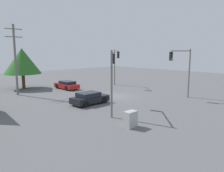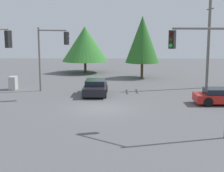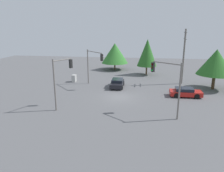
{
  "view_description": "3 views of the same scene",
  "coord_description": "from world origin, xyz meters",
  "px_view_note": "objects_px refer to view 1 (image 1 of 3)",
  "views": [
    {
      "loc": [
        -19.84,
        -19.33,
        5.79
      ],
      "look_at": [
        -1.49,
        -0.62,
        1.58
      ],
      "focal_mm": 35.0,
      "sensor_mm": 36.0,
      "label": 1
    },
    {
      "loc": [
        24.5,
        1.22,
        5.93
      ],
      "look_at": [
        -1.43,
        0.73,
        1.43
      ],
      "focal_mm": 55.0,
      "sensor_mm": 36.0,
      "label": 2
    },
    {
      "loc": [
        28.87,
        3.15,
        9.55
      ],
      "look_at": [
        -1.43,
        -1.15,
        1.17
      ],
      "focal_mm": 35.0,
      "sensor_mm": 36.0,
      "label": 3
    }
  ],
  "objects_px": {
    "traffic_signal_main": "(112,69)",
    "traffic_signal_aux": "(182,65)",
    "sedan_dark": "(90,98)",
    "sedan_red": "(67,85)",
    "traffic_signal_cross": "(116,61)",
    "electrical_cabinet": "(130,119)"
  },
  "relations": [
    {
      "from": "traffic_signal_main",
      "to": "electrical_cabinet",
      "type": "bearing_deg",
      "value": -159.89
    },
    {
      "from": "sedan_red",
      "to": "sedan_dark",
      "type": "bearing_deg",
      "value": -109.51
    },
    {
      "from": "traffic_signal_main",
      "to": "traffic_signal_aux",
      "type": "relative_size",
      "value": 0.97
    },
    {
      "from": "sedan_red",
      "to": "traffic_signal_cross",
      "type": "relative_size",
      "value": 0.71
    },
    {
      "from": "sedan_dark",
      "to": "traffic_signal_aux",
      "type": "xyz_separation_m",
      "value": [
        10.14,
        -5.43,
        3.44
      ]
    },
    {
      "from": "traffic_signal_main",
      "to": "sedan_dark",
      "type": "bearing_deg",
      "value": 41.28
    },
    {
      "from": "sedan_dark",
      "to": "sedan_red",
      "type": "relative_size",
      "value": 0.97
    },
    {
      "from": "traffic_signal_main",
      "to": "traffic_signal_aux",
      "type": "distance_m",
      "value": 10.62
    },
    {
      "from": "traffic_signal_main",
      "to": "traffic_signal_aux",
      "type": "height_order",
      "value": "traffic_signal_aux"
    },
    {
      "from": "sedan_dark",
      "to": "electrical_cabinet",
      "type": "distance_m",
      "value": 8.38
    },
    {
      "from": "traffic_signal_main",
      "to": "traffic_signal_cross",
      "type": "distance_m",
      "value": 15.55
    },
    {
      "from": "sedan_dark",
      "to": "traffic_signal_cross",
      "type": "distance_m",
      "value": 13.3
    },
    {
      "from": "sedan_red",
      "to": "traffic_signal_aux",
      "type": "distance_m",
      "value": 17.17
    },
    {
      "from": "sedan_dark",
      "to": "traffic_signal_cross",
      "type": "height_order",
      "value": "traffic_signal_cross"
    },
    {
      "from": "sedan_red",
      "to": "traffic_signal_cross",
      "type": "distance_m",
      "value": 8.86
    },
    {
      "from": "sedan_dark",
      "to": "electrical_cabinet",
      "type": "height_order",
      "value": "sedan_dark"
    },
    {
      "from": "traffic_signal_main",
      "to": "traffic_signal_cross",
      "type": "bearing_deg",
      "value": -0.03
    },
    {
      "from": "traffic_signal_main",
      "to": "traffic_signal_cross",
      "type": "xyz_separation_m",
      "value": [
        11.34,
        10.65,
        0.07
      ]
    },
    {
      "from": "sedan_dark",
      "to": "sedan_red",
      "type": "bearing_deg",
      "value": 160.49
    },
    {
      "from": "sedan_red",
      "to": "electrical_cabinet",
      "type": "bearing_deg",
      "value": -108.31
    },
    {
      "from": "traffic_signal_cross",
      "to": "traffic_signal_aux",
      "type": "xyz_separation_m",
      "value": [
        -0.82,
        -12.11,
        -0.06
      ]
    },
    {
      "from": "traffic_signal_aux",
      "to": "electrical_cabinet",
      "type": "height_order",
      "value": "traffic_signal_aux"
    }
  ]
}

